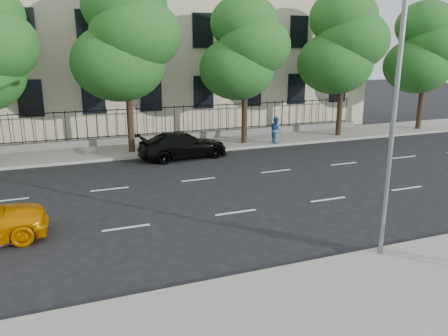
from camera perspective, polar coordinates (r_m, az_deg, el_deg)
The scene contains 13 objects.
ground at distance 14.06m, azimuth 5.52°, elevation -9.22°, with size 120.00×120.00×0.00m, color black.
near_sidewalk at distance 11.03m, azimuth 15.20°, elevation -16.66°, with size 60.00×4.00×0.15m, color gray.
far_sidewalk at distance 26.69m, azimuth -7.96°, elevation 2.69°, with size 60.00×4.00×0.15m, color gray.
lane_markings at distance 18.13m, azimuth -1.17°, elevation -3.42°, with size 49.60×4.62×0.01m, color silver, non-canonical shape.
masonry_building at distance 34.99m, azimuth -12.13°, elevation 20.19°, with size 34.60×12.11×18.50m.
iron_fence at distance 28.20m, azimuth -8.80°, elevation 4.52°, with size 30.00×0.50×2.20m.
street_light at distance 12.75m, azimuth 20.13°, elevation 11.38°, with size 0.25×3.32×8.05m.
tree_c at distance 25.08m, azimuth -12.70°, elevation 16.27°, with size 5.89×5.50×9.80m.
tree_d at distance 27.05m, azimuth 2.73°, elevation 15.29°, with size 5.34×4.94×8.84m.
tree_e at distance 30.54m, azimuth 15.31°, elevation 15.46°, with size 5.71×5.31×9.46m.
tree_f at distance 35.09m, azimuth 24.85°, elevation 14.00°, with size 5.52×5.12×9.01m.
black_sedan at distance 24.08m, azimuth -5.35°, elevation 2.97°, with size 2.01×4.94×1.43m, color black.
pedestrian_far at distance 27.37m, azimuth 6.79°, elevation 4.97°, with size 0.80×0.62×1.65m, color #2C5499.
Camera 1 is at (-5.82, -11.41, 5.81)m, focal length 35.00 mm.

